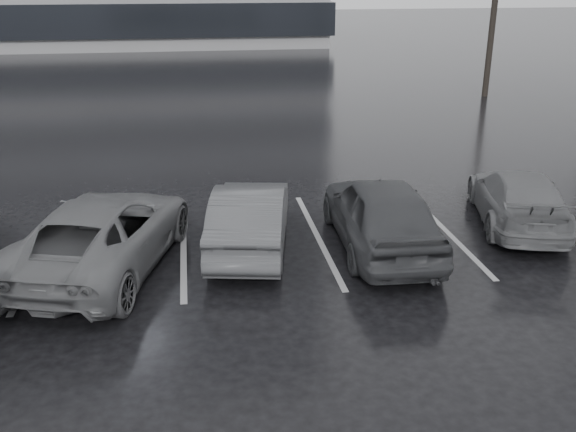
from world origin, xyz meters
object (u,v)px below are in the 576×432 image
(car_main, at_px, (381,213))
(car_west_a, at_px, (250,216))
(car_west_b, at_px, (102,233))
(car_east, at_px, (518,198))

(car_main, relative_size, car_west_a, 1.09)
(car_main, distance_m, car_west_b, 5.39)
(car_main, bearing_deg, car_east, -164.83)
(car_main, xyz_separation_m, car_east, (3.34, 0.79, -0.14))
(car_main, height_order, car_west_a, car_main)
(car_west_a, height_order, car_east, car_west_a)
(car_main, distance_m, car_west_a, 2.61)
(car_east, bearing_deg, car_west_a, 19.09)
(car_west_b, height_order, car_east, car_west_b)
(car_west_b, bearing_deg, car_east, -157.93)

